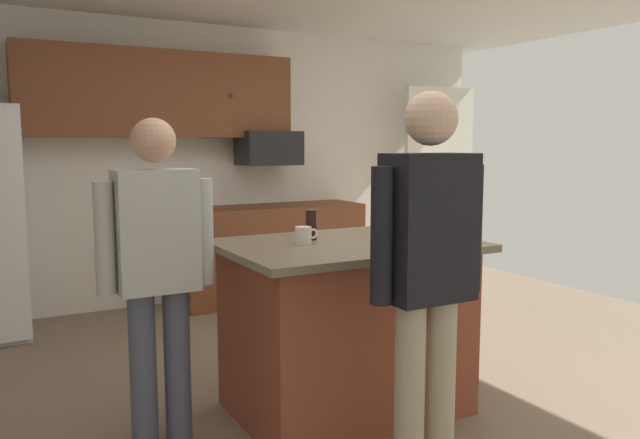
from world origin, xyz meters
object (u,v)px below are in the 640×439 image
tumbler_amber (379,224)px  glass_stout_tall (311,225)px  glass_short_whisky (383,223)px  glass_dark_ale (426,227)px  person_guest_left (157,262)px  mug_blue_stoneware (304,235)px  microwave_over_range (269,148)px  kitchen_island (346,326)px  person_host_foreground (428,263)px

tumbler_amber → glass_stout_tall: (-0.37, 0.13, 0.01)m
glass_short_whisky → glass_dark_ale: bearing=-81.8°
person_guest_left → glass_stout_tall: bearing=9.9°
mug_blue_stoneware → glass_stout_tall: 0.16m
person_guest_left → glass_short_whisky: size_ratio=13.36×
microwave_over_range → person_guest_left: (-1.73, -2.51, -0.52)m
tumbler_amber → glass_dark_ale: (0.18, -0.20, -0.00)m
kitchen_island → glass_stout_tall: size_ratio=7.99×
person_guest_left → tumbler_amber: 1.27m
kitchen_island → person_host_foreground: person_host_foreground is taller
glass_short_whisky → person_guest_left: bearing=-175.9°
glass_dark_ale → glass_short_whisky: glass_dark_ale is taller
glass_short_whisky → person_host_foreground: bearing=-114.9°
kitchen_island → person_guest_left: size_ratio=0.83×
kitchen_island → glass_stout_tall: (-0.13, 0.17, 0.56)m
kitchen_island → mug_blue_stoneware: (-0.24, 0.05, 0.52)m
mug_blue_stoneware → glass_short_whisky: (0.61, 0.13, 0.01)m
mug_blue_stoneware → glass_stout_tall: glass_stout_tall is taller
microwave_over_range → glass_stout_tall: microwave_over_range is taller
glass_dark_ale → glass_short_whisky: 0.36m
person_guest_left → glass_dark_ale: size_ratio=11.09×
person_host_foreground → person_guest_left: bearing=51.9°
person_host_foreground → mug_blue_stoneware: size_ratio=12.98×
person_host_foreground → glass_dark_ale: 0.85m
mug_blue_stoneware → glass_short_whisky: bearing=12.5°
microwave_over_range → mug_blue_stoneware: (-0.95, -2.55, -0.44)m
microwave_over_range → glass_short_whisky: size_ratio=4.63×
kitchen_island → mug_blue_stoneware: size_ratio=10.24×
glass_stout_tall → glass_short_whisky: 0.50m
person_guest_left → glass_short_whisky: 1.40m
kitchen_island → glass_short_whisky: size_ratio=11.15×
glass_short_whisky → tumbler_amber: bearing=-130.3°
glass_dark_ale → glass_stout_tall: glass_stout_tall is taller
person_guest_left → tumbler_amber: size_ratio=10.46×
tumbler_amber → glass_short_whisky: 0.20m
glass_dark_ale → glass_stout_tall: 0.64m
person_host_foreground → glass_dark_ale: bearing=-30.9°
kitchen_island → glass_dark_ale: (0.42, -0.16, 0.55)m
person_host_foreground → glass_short_whisky: size_ratio=14.14×
kitchen_island → glass_stout_tall: 0.60m
glass_stout_tall → person_guest_left: bearing=-175.0°
microwave_over_range → glass_short_whisky: microwave_over_range is taller
tumbler_amber → glass_dark_ale: bearing=-47.8°
glass_stout_tall → glass_short_whisky: (0.50, 0.02, -0.02)m
mug_blue_stoneware → kitchen_island: bearing=-12.4°
microwave_over_range → person_host_foreground: (-0.82, -3.44, -0.46)m
microwave_over_range → glass_short_whisky: 2.47m
microwave_over_range → glass_dark_ale: 2.81m
person_guest_left → glass_dark_ale: 1.47m
tumbler_amber → microwave_over_range: bearing=79.6°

